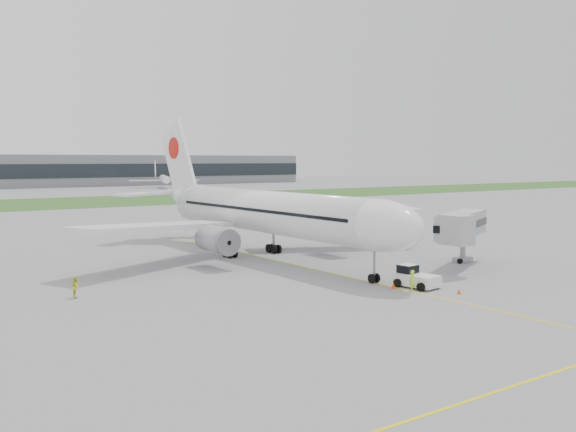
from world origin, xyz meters
TOP-DOWN VIEW (x-y plane):
  - ground at (0.00, 0.00)m, footprint 600.00×600.00m
  - apron_markings at (0.00, -5.00)m, footprint 70.00×70.00m
  - grass_strip at (0.00, 120.00)m, footprint 600.00×50.00m
  - airliner at (0.00, 4.87)m, footprint 48.13×53.95m
  - pushback_tug at (1.68, -18.62)m, footprint 3.08×4.18m
  - jet_bridge at (13.85, -13.79)m, footprint 12.58×8.86m
  - safety_cone_left at (-0.50, -18.12)m, footprint 0.42×0.42m
  - safety_cone_right at (2.55, -23.12)m, footprint 0.36×0.36m
  - ground_crew_near at (-0.02, -19.92)m, footprint 0.84×0.81m
  - ground_crew_far at (-25.32, -5.29)m, footprint 0.92×1.05m
  - distant_aircraft_right at (70.93, 189.94)m, footprint 35.97×34.01m

SIDE VIEW (x-z plane):
  - ground at x=0.00m, z-range 0.00..0.00m
  - apron_markings at x=0.00m, z-range -0.02..0.02m
  - distant_aircraft_right at x=70.93m, z-range -5.51..5.51m
  - grass_strip at x=0.00m, z-range 0.00..0.02m
  - safety_cone_right at x=2.55m, z-range 0.00..0.49m
  - safety_cone_left at x=-0.50m, z-range 0.00..0.58m
  - ground_crew_far at x=-25.32m, z-range 0.00..1.83m
  - pushback_tug at x=1.68m, z-range -0.08..1.93m
  - ground_crew_near at x=-0.02m, z-range 0.00..1.94m
  - jet_bridge at x=13.85m, z-range 1.47..7.62m
  - airliner at x=0.00m, z-range -3.28..14.60m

